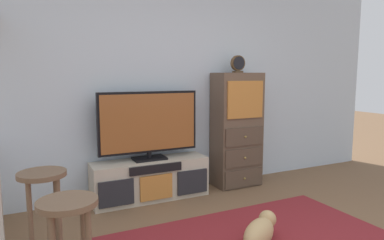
% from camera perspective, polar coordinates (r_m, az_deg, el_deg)
% --- Properties ---
extents(back_wall, '(6.40, 0.12, 2.70)m').
position_cam_1_polar(back_wall, '(4.10, -4.37, 7.03)').
color(back_wall, silver).
rests_on(back_wall, ground_plane).
extents(media_console, '(1.29, 0.38, 0.45)m').
position_cam_1_polar(media_console, '(3.92, -6.87, -9.75)').
color(media_console, '#BCB29E').
rests_on(media_console, ground_plane).
extents(television, '(1.12, 0.22, 0.76)m').
position_cam_1_polar(television, '(3.81, -7.14, -0.62)').
color(television, black).
rests_on(television, media_console).
extents(side_cabinet, '(0.58, 0.38, 1.41)m').
position_cam_1_polar(side_cabinet, '(4.32, 7.43, -1.63)').
color(side_cabinet, brown).
rests_on(side_cabinet, ground_plane).
extents(desk_clock, '(0.18, 0.08, 0.21)m').
position_cam_1_polar(desk_clock, '(4.25, 7.61, 9.17)').
color(desk_clock, '#4C3823').
rests_on(desk_clock, side_cabinet).
extents(bar_stool_near, '(0.34, 0.34, 0.68)m').
position_cam_1_polar(bar_stool_near, '(2.17, -19.77, -16.58)').
color(bar_stool_near, brown).
rests_on(bar_stool_near, ground_plane).
extents(bar_stool_far, '(0.34, 0.34, 0.69)m').
position_cam_1_polar(bar_stool_far, '(2.77, -23.44, -11.36)').
color(bar_stool_far, brown).
rests_on(bar_stool_far, ground_plane).
extents(dog, '(0.49, 0.41, 0.23)m').
position_cam_1_polar(dog, '(2.99, 11.21, -17.67)').
color(dog, tan).
rests_on(dog, ground_plane).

